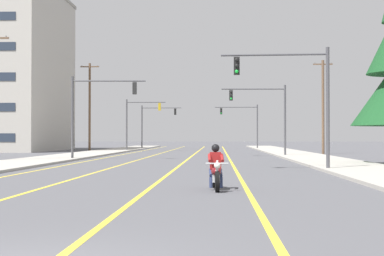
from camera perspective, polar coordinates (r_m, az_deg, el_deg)
The scene contains 15 objects.
lane_stripe_center at distance 52.02m, azimuth 0.05°, elevation -2.74°, with size 0.16×100.00×0.01m, color yellow.
lane_stripe_left at distance 52.29m, azimuth -3.85°, elevation -2.73°, with size 0.16×100.00×0.01m, color yellow.
lane_stripe_right at distance 51.99m, azimuth 3.54°, elevation -2.74°, with size 0.16×100.00×0.01m, color yellow.
lane_stripe_far_left at distance 52.75m, azimuth -7.37°, elevation -2.71°, with size 0.16×100.00×0.01m, color yellow.
sidewalk_kerb_right at distance 47.54m, azimuth 11.35°, elevation -2.82°, with size 4.40×110.00×0.14m, color #ADA89E.
sidewalk_kerb_left at distance 48.54m, azimuth -12.12°, elevation -2.78°, with size 4.40×110.00×0.14m, color #ADA89E.
motorcycle_with_rider at distance 18.47m, azimuth 2.37°, elevation -4.31°, with size 0.70×2.19×1.46m.
traffic_signal_near_right at distance 29.53m, azimuth 10.25°, elevation 3.87°, with size 5.44×0.42×6.20m.
traffic_signal_near_left at distance 43.36m, azimuth -9.67°, elevation 2.36°, with size 5.51×0.53×6.20m.
traffic_signal_mid_right at distance 50.35m, azimuth 7.36°, elevation 1.91°, with size 5.60×0.50×6.20m.
traffic_signal_mid_left at distance 69.41m, azimuth -5.38°, elevation 1.10°, with size 4.76×0.37×6.20m.
traffic_signal_far_right at distance 80.82m, azimuth 5.22°, elevation 0.87°, with size 6.02×0.37×6.20m.
traffic_signal_far_left at distance 82.66m, azimuth -3.83°, elevation 0.82°, with size 5.72×0.37×6.20m.
utility_pole_right_far at distance 58.23m, azimuth 12.83°, elevation 2.22°, with size 1.91×0.26×9.27m.
utility_pole_left_far at distance 68.29m, azimuth -10.09°, elevation 2.21°, with size 2.20×0.26×10.30m.
Camera 1 is at (2.45, -6.95, 1.69)m, focal length 53.92 mm.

